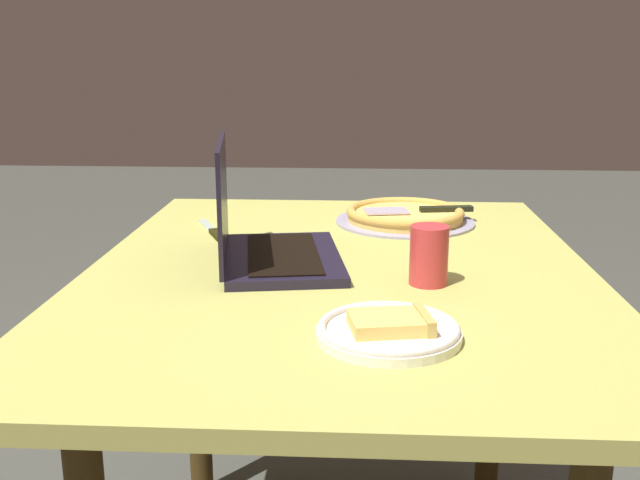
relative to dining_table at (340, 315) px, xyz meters
The scene contains 6 objects.
dining_table is the anchor object (origin of this frame).
laptop 0.21m from the dining_table, 86.08° to the left, with size 0.37×0.28×0.24m.
pizza_plate 0.38m from the dining_table, 167.17° to the right, with size 0.21×0.21×0.04m.
pizza_tray 0.42m from the dining_table, 21.41° to the right, with size 0.33×0.33×0.04m.
table_knife 0.40m from the dining_table, 50.04° to the left, with size 0.19×0.10×0.01m.
drink_cup 0.24m from the dining_table, 122.08° to the right, with size 0.07×0.07×0.11m.
Camera 1 is at (-1.34, -0.04, 1.17)m, focal length 40.95 mm.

